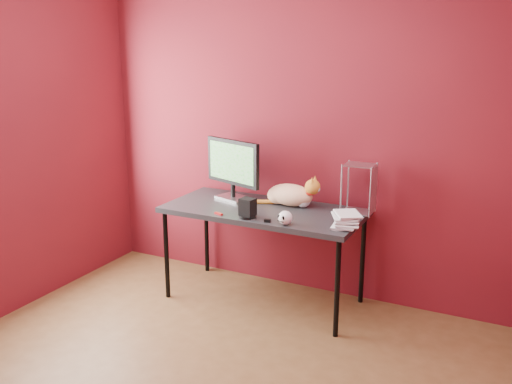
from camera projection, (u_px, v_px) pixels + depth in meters
The scene contains 11 objects.
room at pixel (173, 150), 2.89m from camera, with size 3.52×3.52×2.61m.
desk at pixel (264, 215), 4.33m from camera, with size 1.50×0.70×0.75m.
monitor at pixel (233, 166), 4.50m from camera, with size 0.54×0.25×0.48m.
cat at pixel (291, 195), 4.37m from camera, with size 0.53×0.20×0.25m.
skull_mug at pixel (285, 218), 3.92m from camera, with size 0.10×0.11×0.10m.
speaker at pixel (248, 209), 4.07m from camera, with size 0.12×0.12×0.14m.
book_stack at pixel (338, 149), 3.78m from camera, with size 0.25×0.26×1.06m.
wire_rack at pixel (359, 188), 4.16m from camera, with size 0.23×0.19×0.37m.
pocket_knife at pixel (219, 214), 4.16m from camera, with size 0.07×0.02×0.01m, color #970B0D.
black_gadget at pixel (267, 221), 3.99m from camera, with size 0.04×0.03×0.02m, color black.
washer at pixel (253, 219), 4.05m from camera, with size 0.04×0.04×0.00m, color #A9A9AD.
Camera 1 is at (1.65, -2.35, 1.99)m, focal length 40.00 mm.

